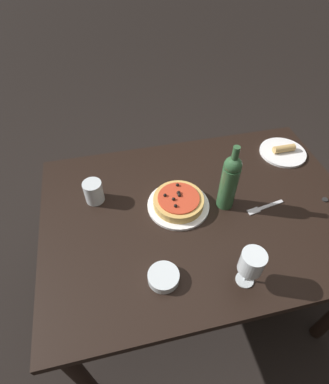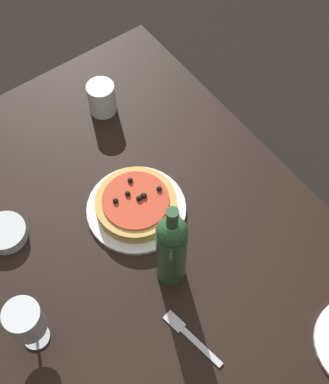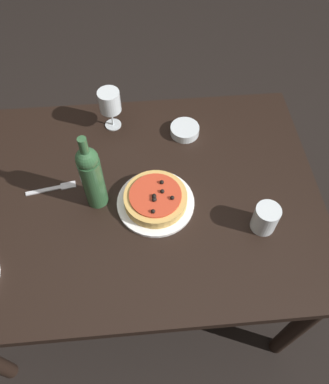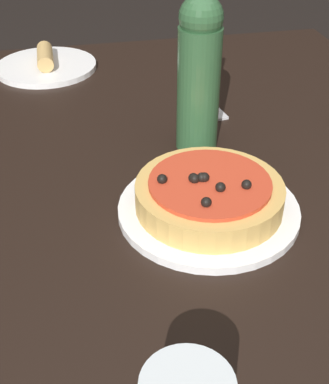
{
  "view_description": "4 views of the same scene",
  "coord_description": "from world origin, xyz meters",
  "px_view_note": "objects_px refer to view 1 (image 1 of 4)",
  "views": [
    {
      "loc": [
        0.32,
        0.72,
        1.69
      ],
      "look_at": [
        0.13,
        -0.1,
        0.77
      ],
      "focal_mm": 28.0,
      "sensor_mm": 36.0,
      "label": 1
    },
    {
      "loc": [
        -0.5,
        0.3,
        1.94
      ],
      "look_at": [
        0.04,
        -0.1,
        0.83
      ],
      "focal_mm": 50.0,
      "sensor_mm": 36.0,
      "label": 2
    },
    {
      "loc": [
        0.06,
        -0.71,
        1.79
      ],
      "look_at": [
        0.11,
        -0.06,
        0.81
      ],
      "focal_mm": 35.0,
      "sensor_mm": 36.0,
      "label": 3
    },
    {
      "loc": [
        0.67,
        -0.23,
        1.19
      ],
      "look_at": [
        0.05,
        -0.1,
        0.75
      ],
      "focal_mm": 50.0,
      "sensor_mm": 36.0,
      "label": 4
    }
  ],
  "objects_px": {
    "dinner_plate": "(178,205)",
    "side_plate": "(283,152)",
    "pizza": "(178,201)",
    "bottle_cap": "(325,200)",
    "dining_table": "(199,223)",
    "side_bowl": "(164,277)",
    "wine_glass": "(252,263)",
    "wine_bottle": "(229,181)",
    "fork": "(263,208)",
    "water_cup": "(94,192)"
  },
  "relations": [
    {
      "from": "pizza",
      "to": "bottle_cap",
      "type": "relative_size",
      "value": 8.64
    },
    {
      "from": "side_bowl",
      "to": "pizza",
      "type": "bearing_deg",
      "value": -113.44
    },
    {
      "from": "side_bowl",
      "to": "fork",
      "type": "xyz_separation_m",
      "value": [
        -0.47,
        -0.22,
        -0.01
      ]
    },
    {
      "from": "wine_glass",
      "to": "side_bowl",
      "type": "xyz_separation_m",
      "value": [
        0.27,
        -0.07,
        -0.1
      ]
    },
    {
      "from": "side_bowl",
      "to": "wine_bottle",
      "type": "bearing_deg",
      "value": -139.78
    },
    {
      "from": "side_plate",
      "to": "water_cup",
      "type": "bearing_deg",
      "value": 6.13
    },
    {
      "from": "water_cup",
      "to": "side_bowl",
      "type": "distance_m",
      "value": 0.47
    },
    {
      "from": "side_bowl",
      "to": "fork",
      "type": "height_order",
      "value": "side_bowl"
    },
    {
      "from": "wine_glass",
      "to": "bottle_cap",
      "type": "bearing_deg",
      "value": -151.25
    },
    {
      "from": "wine_glass",
      "to": "wine_bottle",
      "type": "xyz_separation_m",
      "value": [
        -0.05,
        -0.34,
        0.02
      ]
    },
    {
      "from": "side_plate",
      "to": "bottle_cap",
      "type": "height_order",
      "value": "side_plate"
    },
    {
      "from": "pizza",
      "to": "wine_bottle",
      "type": "xyz_separation_m",
      "value": [
        -0.19,
        0.03,
        0.1
      ]
    },
    {
      "from": "bottle_cap",
      "to": "dinner_plate",
      "type": "bearing_deg",
      "value": -9.96
    },
    {
      "from": "side_plate",
      "to": "wine_glass",
      "type": "bearing_deg",
      "value": 52.29
    },
    {
      "from": "dinner_plate",
      "to": "pizza",
      "type": "relative_size",
      "value": 1.24
    },
    {
      "from": "water_cup",
      "to": "bottle_cap",
      "type": "xyz_separation_m",
      "value": [
        -0.95,
        0.22,
        -0.05
      ]
    },
    {
      "from": "fork",
      "to": "wine_glass",
      "type": "bearing_deg",
      "value": 44.52
    },
    {
      "from": "dining_table",
      "to": "side_bowl",
      "type": "height_order",
      "value": "side_bowl"
    },
    {
      "from": "dinner_plate",
      "to": "dining_table",
      "type": "bearing_deg",
      "value": 152.65
    },
    {
      "from": "dining_table",
      "to": "wine_bottle",
      "type": "relative_size",
      "value": 4.25
    },
    {
      "from": "wine_glass",
      "to": "wine_bottle",
      "type": "relative_size",
      "value": 0.54
    },
    {
      "from": "pizza",
      "to": "side_bowl",
      "type": "xyz_separation_m",
      "value": [
        0.13,
        0.31,
        -0.02
      ]
    },
    {
      "from": "dining_table",
      "to": "bottle_cap",
      "type": "height_order",
      "value": "bottle_cap"
    },
    {
      "from": "wine_glass",
      "to": "water_cup",
      "type": "xyz_separation_m",
      "value": [
        0.47,
        -0.48,
        -0.07
      ]
    },
    {
      "from": "water_cup",
      "to": "side_plate",
      "type": "bearing_deg",
      "value": -173.87
    },
    {
      "from": "pizza",
      "to": "wine_glass",
      "type": "height_order",
      "value": "wine_glass"
    },
    {
      "from": "side_bowl",
      "to": "dining_table",
      "type": "bearing_deg",
      "value": -129.66
    },
    {
      "from": "dinner_plate",
      "to": "side_plate",
      "type": "relative_size",
      "value": 1.16
    },
    {
      "from": "side_plate",
      "to": "dinner_plate",
      "type": "bearing_deg",
      "value": 19.9
    },
    {
      "from": "water_cup",
      "to": "fork",
      "type": "height_order",
      "value": "water_cup"
    },
    {
      "from": "pizza",
      "to": "water_cup",
      "type": "relative_size",
      "value": 2.12
    },
    {
      "from": "dinner_plate",
      "to": "water_cup",
      "type": "xyz_separation_m",
      "value": [
        0.33,
        -0.11,
        0.04
      ]
    },
    {
      "from": "dinner_plate",
      "to": "wine_glass",
      "type": "height_order",
      "value": "wine_glass"
    },
    {
      "from": "wine_bottle",
      "to": "fork",
      "type": "distance_m",
      "value": 0.21
    },
    {
      "from": "water_cup",
      "to": "side_plate",
      "type": "xyz_separation_m",
      "value": [
        -0.92,
        -0.1,
        -0.04
      ]
    },
    {
      "from": "water_cup",
      "to": "fork",
      "type": "distance_m",
      "value": 0.71
    },
    {
      "from": "wine_bottle",
      "to": "side_bowl",
      "type": "distance_m",
      "value": 0.44
    },
    {
      "from": "dining_table",
      "to": "bottle_cap",
      "type": "bearing_deg",
      "value": 173.08
    },
    {
      "from": "dining_table",
      "to": "side_bowl",
      "type": "bearing_deg",
      "value": 50.34
    },
    {
      "from": "dinner_plate",
      "to": "fork",
      "type": "height_order",
      "value": "dinner_plate"
    },
    {
      "from": "dinner_plate",
      "to": "side_plate",
      "type": "bearing_deg",
      "value": -160.1
    },
    {
      "from": "dining_table",
      "to": "fork",
      "type": "distance_m",
      "value": 0.28
    },
    {
      "from": "dining_table",
      "to": "wine_glass",
      "type": "height_order",
      "value": "wine_glass"
    },
    {
      "from": "dinner_plate",
      "to": "side_plate",
      "type": "height_order",
      "value": "side_plate"
    },
    {
      "from": "dining_table",
      "to": "dinner_plate",
      "type": "relative_size",
      "value": 5.02
    },
    {
      "from": "dinner_plate",
      "to": "water_cup",
      "type": "distance_m",
      "value": 0.36
    },
    {
      "from": "bottle_cap",
      "to": "pizza",
      "type": "bearing_deg",
      "value": -9.97
    },
    {
      "from": "wine_glass",
      "to": "wine_bottle",
      "type": "bearing_deg",
      "value": -99.1
    },
    {
      "from": "dinner_plate",
      "to": "side_plate",
      "type": "xyz_separation_m",
      "value": [
        -0.59,
        -0.21,
        0.0
      ]
    },
    {
      "from": "side_bowl",
      "to": "side_plate",
      "type": "relative_size",
      "value": 0.49
    }
  ]
}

